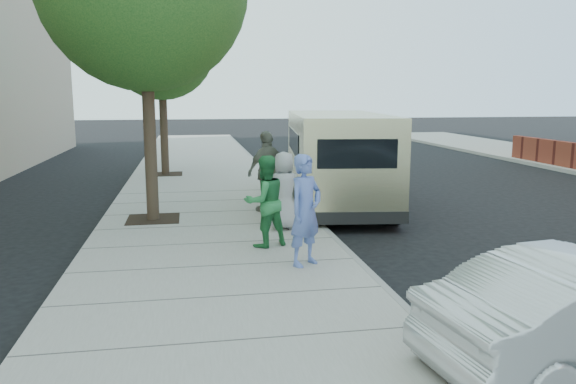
# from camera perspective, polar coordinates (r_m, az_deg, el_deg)

# --- Properties ---
(ground) EXTENTS (120.00, 120.00, 0.00)m
(ground) POSITION_cam_1_polar(r_m,az_deg,el_deg) (11.27, -2.40, -5.68)
(ground) COLOR black
(ground) RESTS_ON ground
(sidewalk) EXTENTS (5.00, 60.00, 0.15)m
(sidewalk) POSITION_cam_1_polar(r_m,az_deg,el_deg) (11.17, -7.51, -5.51)
(sidewalk) COLOR gray
(sidewalk) RESTS_ON ground
(curb_face) EXTENTS (0.12, 60.00, 0.16)m
(curb_face) POSITION_cam_1_polar(r_m,az_deg,el_deg) (11.52, 4.74, -4.98)
(curb_face) COLOR gray
(curb_face) RESTS_ON ground
(tree_far) EXTENTS (3.92, 3.80, 6.49)m
(tree_far) POSITION_cam_1_polar(r_m,az_deg,el_deg) (20.87, -12.69, 14.77)
(tree_far) COLOR black
(tree_far) RESTS_ON sidewalk
(parking_meter) EXTENTS (0.27, 0.10, 1.32)m
(parking_meter) POSITION_cam_1_polar(r_m,az_deg,el_deg) (12.58, 2.37, 1.11)
(parking_meter) COLOR gray
(parking_meter) RESTS_ON sidewalk
(van) EXTENTS (3.04, 7.02, 2.52)m
(van) POSITION_cam_1_polar(r_m,az_deg,el_deg) (15.24, 4.94, 3.49)
(van) COLOR beige
(van) RESTS_ON ground
(person_officer) EXTENTS (0.83, 0.78, 1.90)m
(person_officer) POSITION_cam_1_polar(r_m,az_deg,el_deg) (9.46, 1.80, -1.87)
(person_officer) COLOR #5B73C2
(person_officer) RESTS_ON sidewalk
(person_green_shirt) EXTENTS (1.03, 0.93, 1.75)m
(person_green_shirt) POSITION_cam_1_polar(r_m,az_deg,el_deg) (10.65, -2.36, -0.95)
(person_green_shirt) COLOR #2B8544
(person_green_shirt) RESTS_ON sidewalk
(person_gray_shirt) EXTENTS (0.86, 0.60, 1.68)m
(person_gray_shirt) POSITION_cam_1_polar(r_m,az_deg,el_deg) (12.00, -0.41, 0.13)
(person_gray_shirt) COLOR #A6A6A9
(person_gray_shirt) RESTS_ON sidewalk
(person_striped_polo) EXTENTS (1.26, 1.01, 2.00)m
(person_striped_polo) POSITION_cam_1_polar(r_m,az_deg,el_deg) (13.87, -2.09, 2.11)
(person_striped_polo) COLOR gray
(person_striped_polo) RESTS_ON sidewalk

